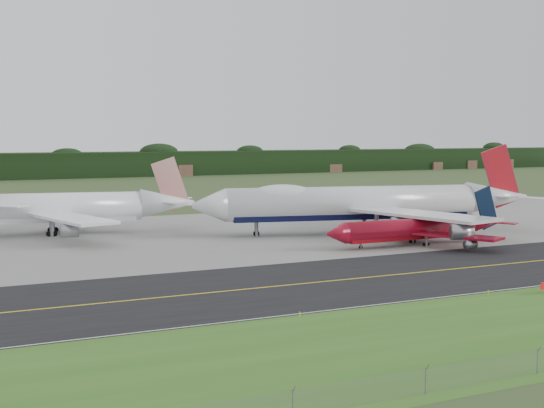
{
  "coord_description": "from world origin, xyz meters",
  "views": [
    {
      "loc": [
        -66.81,
        -95.89,
        20.82
      ],
      "look_at": [
        -9.92,
        22.0,
        8.72
      ],
      "focal_mm": 50.0,
      "sensor_mm": 36.0,
      "label": 1
    }
  ],
  "objects": [
    {
      "name": "ground",
      "position": [
        0.0,
        0.0,
        0.0
      ],
      "size": [
        600.0,
        600.0,
        0.0
      ],
      "primitive_type": "plane",
      "color": "#2D431F",
      "rests_on": "ground"
    },
    {
      "name": "taxiway",
      "position": [
        0.0,
        -4.0,
        0.01
      ],
      "size": [
        400.0,
        32.0,
        0.02
      ],
      "primitive_type": "cube",
      "color": "black",
      "rests_on": "ground"
    },
    {
      "name": "apron",
      "position": [
        0.0,
        51.0,
        0.01
      ],
      "size": [
        400.0,
        78.0,
        0.01
      ],
      "primitive_type": "cube",
      "color": "gray",
      "rests_on": "ground"
    },
    {
      "name": "taxiway_centreline",
      "position": [
        0.0,
        -4.0,
        0.03
      ],
      "size": [
        400.0,
        0.4,
        0.0
      ],
      "primitive_type": "cube",
      "color": "yellow",
      "rests_on": "taxiway"
    },
    {
      "name": "taxiway_edge_line",
      "position": [
        0.0,
        -19.5,
        0.03
      ],
      "size": [
        400.0,
        0.25,
        0.0
      ],
      "primitive_type": "cube",
      "color": "silver",
      "rests_on": "taxiway"
    },
    {
      "name": "horizon_treeline",
      "position": [
        0.0,
        273.76,
        5.47
      ],
      "size": [
        700.0,
        25.0,
        12.0
      ],
      "color": "black",
      "rests_on": "ground"
    },
    {
      "name": "jet_ba_747",
      "position": [
        19.18,
        38.21,
        6.36
      ],
      "size": [
        73.76,
        60.1,
        18.69
      ],
      "color": "silver",
      "rests_on": "ground"
    },
    {
      "name": "jet_red_737",
      "position": [
        19.79,
        19.64,
        2.95
      ],
      "size": [
        39.38,
        32.26,
        10.67
      ],
      "color": "maroon",
      "rests_on": "ground"
    },
    {
      "name": "jet_star_tail",
      "position": [
        -40.31,
        65.02,
        5.34
      ],
      "size": [
        60.49,
        49.85,
        16.03
      ],
      "color": "white",
      "rests_on": "ground"
    },
    {
      "name": "edge_marker_left",
      "position": [
        -26.9,
        -20.5,
        0.25
      ],
      "size": [
        0.16,
        0.16,
        0.5
      ],
      "primitive_type": "cylinder",
      "color": "yellow",
      "rests_on": "ground"
    },
    {
      "name": "edge_marker_center",
      "position": [
        0.98,
        -20.5,
        0.25
      ],
      "size": [
        0.16,
        0.16,
        0.5
      ],
      "primitive_type": "cylinder",
      "color": "yellow",
      "rests_on": "ground"
    }
  ]
}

